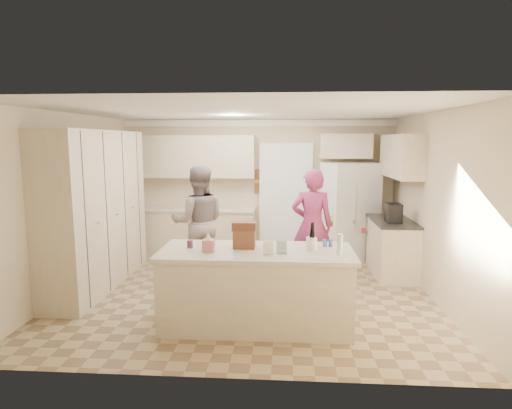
# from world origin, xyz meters

# --- Properties ---
(floor) EXTENTS (5.20, 4.60, 0.02)m
(floor) POSITION_xyz_m (0.00, 0.00, -0.01)
(floor) COLOR tan
(floor) RESTS_ON ground
(ceiling) EXTENTS (5.20, 4.60, 0.02)m
(ceiling) POSITION_xyz_m (0.00, 0.00, 2.61)
(ceiling) COLOR white
(ceiling) RESTS_ON wall_back
(wall_back) EXTENTS (5.20, 0.02, 2.60)m
(wall_back) POSITION_xyz_m (0.00, 2.31, 1.30)
(wall_back) COLOR beige
(wall_back) RESTS_ON ground
(wall_front) EXTENTS (5.20, 0.02, 2.60)m
(wall_front) POSITION_xyz_m (0.00, -2.31, 1.30)
(wall_front) COLOR beige
(wall_front) RESTS_ON ground
(wall_left) EXTENTS (0.02, 4.60, 2.60)m
(wall_left) POSITION_xyz_m (-2.61, 0.00, 1.30)
(wall_left) COLOR beige
(wall_left) RESTS_ON ground
(wall_right) EXTENTS (0.02, 4.60, 2.60)m
(wall_right) POSITION_xyz_m (2.61, 0.00, 1.30)
(wall_right) COLOR beige
(wall_right) RESTS_ON ground
(crown_back) EXTENTS (5.20, 0.08, 0.12)m
(crown_back) POSITION_xyz_m (0.00, 2.26, 2.53)
(crown_back) COLOR white
(crown_back) RESTS_ON wall_back
(pantry_bank) EXTENTS (0.60, 2.60, 2.35)m
(pantry_bank) POSITION_xyz_m (-2.30, 0.20, 1.18)
(pantry_bank) COLOR beige
(pantry_bank) RESTS_ON floor
(back_base_cab) EXTENTS (2.20, 0.60, 0.88)m
(back_base_cab) POSITION_xyz_m (-1.15, 2.00, 0.44)
(back_base_cab) COLOR beige
(back_base_cab) RESTS_ON floor
(back_countertop) EXTENTS (2.24, 0.63, 0.04)m
(back_countertop) POSITION_xyz_m (-1.15, 1.99, 0.90)
(back_countertop) COLOR beige
(back_countertop) RESTS_ON back_base_cab
(back_upper_cab) EXTENTS (2.20, 0.35, 0.80)m
(back_upper_cab) POSITION_xyz_m (-1.15, 2.12, 1.90)
(back_upper_cab) COLOR beige
(back_upper_cab) RESTS_ON wall_back
(doorway_opening) EXTENTS (0.90, 0.06, 2.10)m
(doorway_opening) POSITION_xyz_m (0.55, 2.28, 1.05)
(doorway_opening) COLOR black
(doorway_opening) RESTS_ON floor
(doorway_casing) EXTENTS (1.02, 0.03, 2.22)m
(doorway_casing) POSITION_xyz_m (0.55, 2.24, 1.05)
(doorway_casing) COLOR white
(doorway_casing) RESTS_ON floor
(wall_frame_upper) EXTENTS (0.15, 0.02, 0.20)m
(wall_frame_upper) POSITION_xyz_m (0.02, 2.27, 1.55)
(wall_frame_upper) COLOR brown
(wall_frame_upper) RESTS_ON wall_back
(wall_frame_lower) EXTENTS (0.15, 0.02, 0.20)m
(wall_frame_lower) POSITION_xyz_m (0.02, 2.27, 1.28)
(wall_frame_lower) COLOR brown
(wall_frame_lower) RESTS_ON wall_back
(refrigerator) EXTENTS (1.09, 0.97, 1.80)m
(refrigerator) POSITION_xyz_m (1.73, 1.91, 0.90)
(refrigerator) COLOR white
(refrigerator) RESTS_ON floor
(fridge_seam) EXTENTS (0.02, 0.02, 1.78)m
(fridge_seam) POSITION_xyz_m (1.73, 1.55, 0.90)
(fridge_seam) COLOR gray
(fridge_seam) RESTS_ON refrigerator
(fridge_dispenser) EXTENTS (0.22, 0.03, 0.35)m
(fridge_dispenser) POSITION_xyz_m (1.51, 1.54, 1.15)
(fridge_dispenser) COLOR black
(fridge_dispenser) RESTS_ON refrigerator
(fridge_handle_l) EXTENTS (0.02, 0.02, 0.85)m
(fridge_handle_l) POSITION_xyz_m (1.68, 1.54, 1.05)
(fridge_handle_l) COLOR silver
(fridge_handle_l) RESTS_ON refrigerator
(fridge_handle_r) EXTENTS (0.02, 0.02, 0.85)m
(fridge_handle_r) POSITION_xyz_m (1.78, 1.54, 1.05)
(fridge_handle_r) COLOR silver
(fridge_handle_r) RESTS_ON refrigerator
(over_fridge_cab) EXTENTS (0.95, 0.35, 0.45)m
(over_fridge_cab) POSITION_xyz_m (1.65, 2.12, 2.10)
(over_fridge_cab) COLOR beige
(over_fridge_cab) RESTS_ON wall_back
(right_base_cab) EXTENTS (0.60, 1.20, 0.88)m
(right_base_cab) POSITION_xyz_m (2.30, 1.00, 0.44)
(right_base_cab) COLOR beige
(right_base_cab) RESTS_ON floor
(right_countertop) EXTENTS (0.63, 1.24, 0.04)m
(right_countertop) POSITION_xyz_m (2.29, 1.00, 0.90)
(right_countertop) COLOR #2D2B28
(right_countertop) RESTS_ON right_base_cab
(right_upper_cab) EXTENTS (0.35, 1.50, 0.70)m
(right_upper_cab) POSITION_xyz_m (2.43, 1.20, 1.95)
(right_upper_cab) COLOR beige
(right_upper_cab) RESTS_ON wall_right
(coffee_maker) EXTENTS (0.22, 0.28, 0.30)m
(coffee_maker) POSITION_xyz_m (2.25, 0.80, 1.07)
(coffee_maker) COLOR black
(coffee_maker) RESTS_ON right_countertop
(island_base) EXTENTS (2.20, 0.90, 0.88)m
(island_base) POSITION_xyz_m (0.20, -1.10, 0.44)
(island_base) COLOR beige
(island_base) RESTS_ON floor
(island_top) EXTENTS (2.28, 0.96, 0.05)m
(island_top) POSITION_xyz_m (0.20, -1.10, 0.90)
(island_top) COLOR beige
(island_top) RESTS_ON island_base
(utensil_crock) EXTENTS (0.13, 0.13, 0.15)m
(utensil_crock) POSITION_xyz_m (0.85, -1.05, 1.00)
(utensil_crock) COLOR white
(utensil_crock) RESTS_ON island_top
(tissue_box) EXTENTS (0.13, 0.13, 0.14)m
(tissue_box) POSITION_xyz_m (-0.35, -1.20, 1.00)
(tissue_box) COLOR #BE6D73
(tissue_box) RESTS_ON island_top
(tissue_plume) EXTENTS (0.08, 0.08, 0.08)m
(tissue_plume) POSITION_xyz_m (-0.35, -1.20, 1.10)
(tissue_plume) COLOR white
(tissue_plume) RESTS_ON tissue_box
(dollhouse_body) EXTENTS (0.26, 0.18, 0.22)m
(dollhouse_body) POSITION_xyz_m (0.05, -1.00, 1.04)
(dollhouse_body) COLOR brown
(dollhouse_body) RESTS_ON island_top
(dollhouse_roof) EXTENTS (0.28, 0.20, 0.10)m
(dollhouse_roof) POSITION_xyz_m (0.05, -1.00, 1.20)
(dollhouse_roof) COLOR #592D1E
(dollhouse_roof) RESTS_ON dollhouse_body
(jam_jar) EXTENTS (0.07, 0.07, 0.09)m
(jam_jar) POSITION_xyz_m (-0.60, -1.05, 0.97)
(jam_jar) COLOR #59263F
(jam_jar) RESTS_ON island_top
(greeting_card_a) EXTENTS (0.12, 0.06, 0.16)m
(greeting_card_a) POSITION_xyz_m (0.35, -1.30, 1.01)
(greeting_card_a) COLOR white
(greeting_card_a) RESTS_ON island_top
(greeting_card_b) EXTENTS (0.12, 0.05, 0.16)m
(greeting_card_b) POSITION_xyz_m (0.50, -1.25, 1.01)
(greeting_card_b) COLOR silver
(greeting_card_b) RESTS_ON island_top
(water_bottle) EXTENTS (0.07, 0.07, 0.24)m
(water_bottle) POSITION_xyz_m (1.15, -1.25, 1.04)
(water_bottle) COLOR silver
(water_bottle) RESTS_ON island_top
(shaker_salt) EXTENTS (0.05, 0.05, 0.09)m
(shaker_salt) POSITION_xyz_m (1.02, -0.88, 0.97)
(shaker_salt) COLOR #3C559D
(shaker_salt) RESTS_ON island_top
(shaker_pepper) EXTENTS (0.05, 0.05, 0.09)m
(shaker_pepper) POSITION_xyz_m (1.09, -0.88, 0.97)
(shaker_pepper) COLOR #3C559D
(shaker_pepper) RESTS_ON island_top
(teen_boy) EXTENTS (1.00, 0.85, 1.82)m
(teen_boy) POSITION_xyz_m (-0.84, 0.67, 0.91)
(teen_boy) COLOR gray
(teen_boy) RESTS_ON floor
(teen_girl) EXTENTS (0.67, 0.46, 1.77)m
(teen_girl) POSITION_xyz_m (0.96, 0.64, 0.89)
(teen_girl) COLOR #9E3468
(teen_girl) RESTS_ON floor
(fridge_magnets) EXTENTS (0.76, 0.02, 1.44)m
(fridge_magnets) POSITION_xyz_m (1.73, 1.54, 0.90)
(fridge_magnets) COLOR tan
(fridge_magnets) RESTS_ON refrigerator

